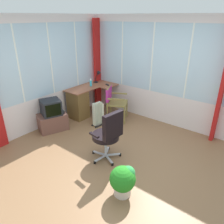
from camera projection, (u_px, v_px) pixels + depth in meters
The scene contains 14 objects.
ground at pixel (115, 161), 4.11m from camera, with size 5.02×5.41×0.06m, color brown.
north_window_panel at pixel (37, 75), 4.84m from camera, with size 4.02×0.07×2.54m.
east_window_panel at pixel (169, 73), 5.04m from camera, with size 0.07×4.41×2.54m.
curtain_corner at pixel (98, 65), 6.16m from camera, with size 0.29×0.07×2.44m, color #B41917.
curtain_east_far at pixel (223, 85), 4.32m from camera, with size 0.29×0.07×2.44m, color #B41917.
desk at pixel (80, 102), 5.68m from camera, with size 1.35×0.78×0.76m.
desk_lamp at pixel (99, 75), 6.09m from camera, with size 0.23×0.19×0.33m.
tv_remote at pixel (108, 85), 5.90m from camera, with size 0.04×0.15×0.02m, color black.
spray_bottle at pixel (91, 82), 5.79m from camera, with size 0.06×0.06×0.22m.
wooden_armchair at pixel (113, 99), 5.49m from camera, with size 0.65×0.65×0.87m.
office_chair at pixel (108, 133), 3.89m from camera, with size 0.61×0.57×0.99m.
tv_on_stand at pixel (52, 117), 5.06m from camera, with size 0.76×0.64×0.75m.
space_heater at pixel (98, 114), 5.27m from camera, with size 0.32×0.21×0.60m.
potted_plant at pixel (123, 180), 3.20m from camera, with size 0.39×0.39×0.49m.
Camera 1 is at (-2.69, -2.04, 2.50)m, focal length 34.67 mm.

